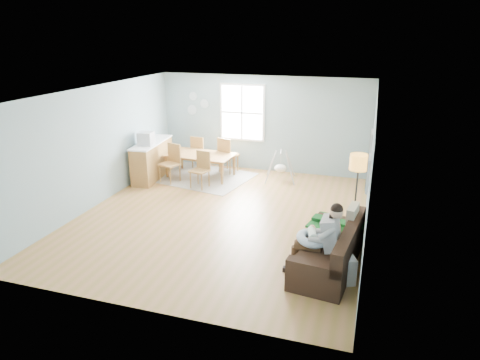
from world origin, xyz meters
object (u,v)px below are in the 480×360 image
(father, at_px, (321,237))
(toddler, at_px, (331,226))
(dining_table, at_px, (200,166))
(floor_lamp, at_px, (358,169))
(counter, at_px, (152,160))
(sofa, at_px, (331,253))
(baby_swing, at_px, (280,168))
(chair_ne, at_px, (226,153))
(storage_cube, at_px, (340,269))
(monitor, at_px, (146,139))
(chair_sw, at_px, (172,160))
(chair_se, at_px, (201,167))
(chair_nw, at_px, (199,150))

(father, bearing_deg, toddler, 76.61)
(toddler, height_order, dining_table, toddler)
(floor_lamp, bearing_deg, counter, 159.40)
(sofa, relative_size, baby_swing, 2.24)
(chair_ne, bearing_deg, floor_lamp, -39.67)
(dining_table, height_order, chair_ne, chair_ne)
(counter, bearing_deg, storage_cube, -35.09)
(father, distance_m, floor_lamp, 1.81)
(toddler, relative_size, storage_cube, 1.53)
(sofa, bearing_deg, counter, 146.82)
(monitor, bearing_deg, floor_lamp, -17.54)
(toddler, bearing_deg, dining_table, 137.17)
(dining_table, bearing_deg, floor_lamp, -26.36)
(counter, bearing_deg, chair_sw, -9.34)
(floor_lamp, distance_m, storage_cube, 2.08)
(father, bearing_deg, chair_se, 135.83)
(chair_nw, xyz_separation_m, baby_swing, (2.52, -0.38, -0.19))
(floor_lamp, bearing_deg, storage_cube, -93.16)
(storage_cube, xyz_separation_m, baby_swing, (-1.98, 4.58, 0.14))
(baby_swing, bearing_deg, monitor, -161.35)
(floor_lamp, relative_size, baby_swing, 1.79)
(counter, bearing_deg, chair_nw, 52.74)
(toddler, height_order, chair_ne, chair_ne)
(floor_lamp, bearing_deg, sofa, -101.75)
(toddler, xyz_separation_m, chair_ne, (-3.35, 4.19, -0.09))
(chair_nw, bearing_deg, chair_se, -65.37)
(father, relative_size, chair_se, 1.39)
(monitor, bearing_deg, chair_nw, 60.76)
(sofa, distance_m, toddler, 0.45)
(floor_lamp, relative_size, storage_cube, 3.26)
(storage_cube, bearing_deg, chair_ne, 126.87)
(father, height_order, counter, father)
(storage_cube, height_order, chair_nw, chair_nw)
(chair_se, xyz_separation_m, baby_swing, (1.84, 1.09, -0.17))
(toddler, bearing_deg, father, -103.39)
(toddler, bearing_deg, chair_sw, 145.55)
(father, relative_size, monitor, 3.22)
(sofa, height_order, chair_nw, chair_nw)
(chair_se, bearing_deg, father, -44.17)
(chair_sw, distance_m, chair_se, 0.95)
(floor_lamp, bearing_deg, chair_sw, 158.01)
(father, bearing_deg, counter, 143.94)
(storage_cube, height_order, monitor, monitor)
(baby_swing, bearing_deg, chair_nw, 171.43)
(counter, bearing_deg, monitor, -82.55)
(baby_swing, bearing_deg, toddler, -66.42)
(chair_se, bearing_deg, counter, 169.28)
(chair_nw, xyz_separation_m, monitor, (-0.85, -1.52, 0.63))
(storage_cube, height_order, chair_sw, chair_sw)
(storage_cube, xyz_separation_m, chair_ne, (-3.58, 4.77, 0.37))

